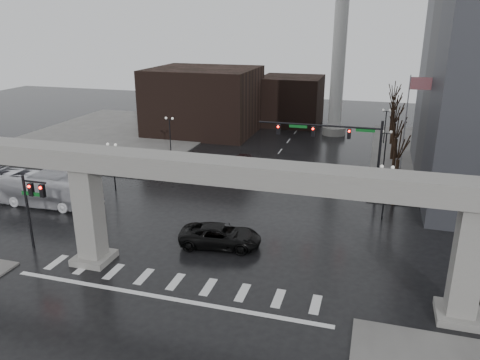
{
  "coord_description": "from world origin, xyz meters",
  "views": [
    {
      "loc": [
        12.19,
        -26.64,
        17.04
      ],
      "look_at": [
        1.87,
        8.3,
        4.5
      ],
      "focal_mm": 35.0,
      "sensor_mm": 36.0,
      "label": 1
    }
  ],
  "objects": [
    {
      "name": "tree_right_0",
      "position": [
        14.53,
        18.02,
        2.79
      ],
      "size": [
        1.09,
        1.58,
        7.5
      ],
      "color": "black",
      "rests_on": "ground"
    },
    {
      "name": "building_far_left",
      "position": [
        -14.0,
        42.0,
        5.0
      ],
      "size": [
        16.0,
        14.0,
        10.0
      ],
      "primitive_type": "cube",
      "color": "black",
      "rests_on": "ground"
    },
    {
      "name": "tree_right_4",
      "position": [
        14.53,
        50.02,
        3.04
      ],
      "size": [
        1.12,
        1.69,
        8.19
      ],
      "color": "black",
      "rests_on": "ground"
    },
    {
      "name": "lamp_left_2",
      "position": [
        -13.5,
        42.0,
        3.47
      ],
      "size": [
        1.22,
        0.32,
        5.11
      ],
      "color": "black",
      "rests_on": "ground"
    },
    {
      "name": "ground",
      "position": [
        0.0,
        0.0,
        0.0
      ],
      "size": [
        160.0,
        160.0,
        0.0
      ],
      "primitive_type": "plane",
      "color": "black",
      "rests_on": "ground"
    },
    {
      "name": "lamp_left_1",
      "position": [
        -13.5,
        28.0,
        3.47
      ],
      "size": [
        1.22,
        0.32,
        5.11
      ],
      "color": "black",
      "rests_on": "ground"
    },
    {
      "name": "lamp_right_0",
      "position": [
        13.5,
        14.0,
        3.47
      ],
      "size": [
        1.22,
        0.32,
        5.11
      ],
      "color": "black",
      "rests_on": "ground"
    },
    {
      "name": "sidewalk_nw",
      "position": [
        -26.0,
        36.0,
        0.07
      ],
      "size": [
        28.0,
        36.0,
        0.15
      ],
      "primitive_type": "cube",
      "color": "slate",
      "rests_on": "ground"
    },
    {
      "name": "signal_left_pole",
      "position": [
        -12.25,
        0.5,
        4.07
      ],
      "size": [
        2.3,
        0.3,
        6.0
      ],
      "color": "black",
      "rests_on": "ground"
    },
    {
      "name": "smokestack",
      "position": [
        6.0,
        46.0,
        13.35
      ],
      "size": [
        3.6,
        3.6,
        30.0
      ],
      "color": "beige",
      "rests_on": "ground"
    },
    {
      "name": "tree_right_2",
      "position": [
        14.53,
        34.02,
        2.91
      ],
      "size": [
        1.1,
        1.63,
        7.85
      ],
      "color": "black",
      "rests_on": "ground"
    },
    {
      "name": "lamp_left_0",
      "position": [
        -13.5,
        14.0,
        3.47
      ],
      "size": [
        1.22,
        0.32,
        5.11
      ],
      "color": "black",
      "rests_on": "ground"
    },
    {
      "name": "far_car",
      "position": [
        -3.33,
        26.08,
        0.69
      ],
      "size": [
        2.3,
        4.27,
        1.38
      ],
      "primitive_type": "imported",
      "rotation": [
        0.0,
        0.0,
        -0.17
      ],
      "color": "black",
      "rests_on": "ground"
    },
    {
      "name": "flagpole_assembly",
      "position": [
        15.29,
        22.0,
        7.53
      ],
      "size": [
        2.06,
        0.12,
        12.0
      ],
      "color": "silver",
      "rests_on": "ground"
    },
    {
      "name": "tree_right_3",
      "position": [
        14.53,
        42.02,
        2.98
      ],
      "size": [
        1.11,
        1.66,
        8.02
      ],
      "color": "black",
      "rests_on": "ground"
    },
    {
      "name": "lamp_right_2",
      "position": [
        13.5,
        42.0,
        3.47
      ],
      "size": [
        1.22,
        0.32,
        5.11
      ],
      "color": "black",
      "rests_on": "ground"
    },
    {
      "name": "lamp_right_1",
      "position": [
        13.5,
        28.0,
        3.47
      ],
      "size": [
        1.22,
        0.32,
        5.11
      ],
      "color": "black",
      "rests_on": "ground"
    },
    {
      "name": "pickup_truck",
      "position": [
        1.26,
        4.92,
        0.89
      ],
      "size": [
        6.77,
        3.81,
        1.78
      ],
      "primitive_type": "imported",
      "rotation": [
        0.0,
        0.0,
        1.71
      ],
      "color": "black",
      "rests_on": "ground"
    },
    {
      "name": "building_far_mid",
      "position": [
        -2.0,
        52.0,
        4.0
      ],
      "size": [
        10.0,
        10.0,
        8.0
      ],
      "primitive_type": "cube",
      "color": "black",
      "rests_on": "ground"
    },
    {
      "name": "city_bus",
      "position": [
        -18.04,
        8.35,
        1.64
      ],
      "size": [
        11.83,
        2.85,
        3.29
      ],
      "primitive_type": "imported",
      "rotation": [
        0.0,
        0.0,
        1.58
      ],
      "color": "silver",
      "rests_on": "ground"
    },
    {
      "name": "tree_right_1",
      "position": [
        14.53,
        26.02,
        2.85
      ],
      "size": [
        1.09,
        1.61,
        7.67
      ],
      "color": "black",
      "rests_on": "ground"
    },
    {
      "name": "elevated_guideway",
      "position": [
        1.26,
        0.0,
        6.88
      ],
      "size": [
        48.0,
        2.6,
        8.7
      ],
      "color": "gray",
      "rests_on": "ground"
    },
    {
      "name": "signal_mast_arm",
      "position": [
        8.99,
        18.8,
        5.83
      ],
      "size": [
        12.12,
        0.43,
        8.0
      ],
      "color": "black",
      "rests_on": "ground"
    }
  ]
}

